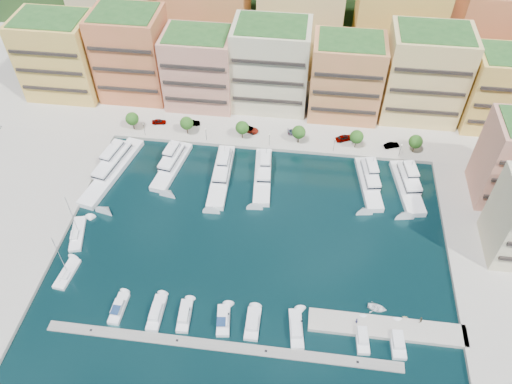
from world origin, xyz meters
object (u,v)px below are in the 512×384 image
tree_0 (132,119)px  sailboat_0 (67,274)px  lamppost_3 (334,143)px  cruiser_1 (119,309)px  sailboat_1 (78,234)px  cruiser_2 (157,313)px  cruiser_3 (185,316)px  cruiser_5 (253,324)px  lamppost_0 (144,127)px  lamppost_2 (269,138)px  car_1 (192,123)px  lamppost_1 (206,132)px  tree_3 (299,132)px  cruiser_8 (362,337)px  yacht_0 (113,167)px  yacht_1 (172,164)px  car_0 (159,122)px  car_5 (392,145)px  tender_3 (406,318)px  cruiser_9 (397,341)px  tree_5 (416,142)px  person_1 (420,320)px  tree_4 (357,137)px  tree_1 (187,123)px  car_4 (344,138)px  tree_2 (242,128)px  cruiser_4 (223,321)px  yacht_3 (263,173)px  tender_2 (377,308)px  car_3 (296,132)px  lamppost_4 (401,148)px  yacht_5 (369,180)px  person_0 (357,321)px  car_2 (249,129)px

tree_0 → sailboat_0: bearing=-90.2°
lamppost_3 → cruiser_1: 71.06m
tree_0 → sailboat_1: 39.94m
cruiser_2 → cruiser_3: (5.98, 0.01, 0.00)m
cruiser_5 → lamppost_0: bearing=124.7°
lamppost_2 → cruiser_5: 55.94m
cruiser_5 → car_1: bearing=112.8°
lamppost_1 → sailboat_0: (-22.16, -48.68, -3.51)m
sailboat_1 → tree_3: bearing=38.3°
cruiser_8 → yacht_0: bearing=147.9°
cruiser_1 → cruiser_5: (28.52, 0.02, -0.02)m
lamppost_0 → yacht_1: yacht_1 is taller
car_0 → cruiser_5: bearing=-159.8°
lamppost_1 → car_5: 52.35m
cruiser_1 → tender_3: (59.95, 5.60, -0.20)m
lamppost_3 → cruiser_9: (13.91, -55.79, -3.28)m
yacht_1 → tree_5: bearing=11.6°
tree_5 → yacht_1: size_ratio=0.29×
cruiser_8 → tender_3: cruiser_8 is taller
yacht_0 → car_1: 27.06m
sailboat_1 → person_1: sailboat_1 is taller
cruiser_9 → tree_4: bearing=97.8°
tree_1 → car_4: bearing=3.5°
yacht_1 → cruiser_8: 67.26m
tree_2 → cruiser_2: 59.04m
cruiser_4 → person_1: (40.12, 4.48, 1.30)m
cruiser_4 → yacht_3: bearing=86.0°
tender_3 → cruiser_2: bearing=114.1°
yacht_3 → person_1: bearing=-47.0°
cruiser_1 → cruiser_9: (57.78, 0.01, -0.02)m
cruiser_1 → car_0: size_ratio=1.82×
cruiser_3 → tender_3: (45.76, 5.58, -0.17)m
sailboat_1 → tender_2: bearing=-9.2°
cruiser_9 → car_3: (-24.73, 61.91, 1.18)m
yacht_0 → cruiser_4: size_ratio=3.69×
person_1 → cruiser_2: bearing=-29.1°
lamppost_4 → cruiser_3: (-47.68, -55.78, -3.28)m
cruiser_2 → cruiser_8: same height
tree_2 → yacht_5: tree_2 is taller
yacht_0 → yacht_3: 40.42m
tree_3 → cruiser_3: size_ratio=0.74×
person_0 → yacht_0: bearing=20.4°
lamppost_0 → sailboat_1: size_ratio=0.32×
tree_0 → tender_3: 90.90m
lamppost_3 → car_2: (-24.38, 5.60, -2.08)m
tree_3 → cruiser_3: bearing=-108.7°
cruiser_8 → car_1: size_ratio=1.75×
tree_5 → person_1: size_ratio=3.27×
lamppost_0 → tree_0: bearing=150.1°
tender_3 → car_1: (-57.58, 56.51, 1.37)m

